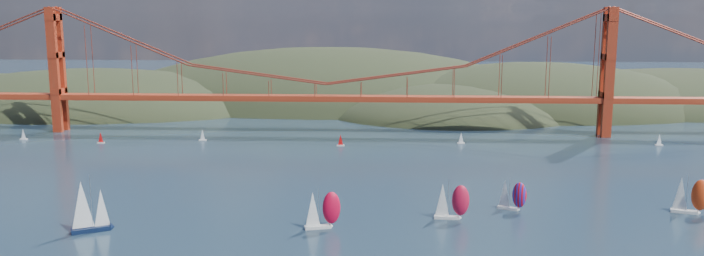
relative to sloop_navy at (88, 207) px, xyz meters
name	(u,v)px	position (x,y,z in m)	size (l,w,h in m)	color
headlands	(419,125)	(91.86, 236.08, -18.83)	(725.00, 225.00, 96.00)	black
bridge	(323,60)	(45.16, 137.79, 25.87)	(552.00, 12.00, 55.00)	#992D15
sloop_navy	(88,207)	(0.00, 0.00, 0.00)	(9.89, 8.19, 14.43)	black
racer_0	(322,209)	(57.15, 5.66, -1.39)	(9.40, 5.49, 10.54)	silver
racer_1	(451,201)	(90.16, 15.11, -1.43)	(9.18, 3.90, 10.45)	silver
racer_2	(690,195)	(154.70, 23.47, -1.25)	(9.68, 5.97, 10.84)	white
racer_rwb	(512,195)	(107.47, 24.29, -2.09)	(8.07, 5.84, 9.06)	white
distant_boat_1	(23,134)	(-79.12, 116.27, -3.96)	(3.00, 2.00, 4.70)	silver
distant_boat_2	(101,137)	(-43.51, 110.35, -3.96)	(3.00, 2.00, 4.70)	silver
distant_boat_3	(202,135)	(-3.47, 118.11, -3.96)	(3.00, 2.00, 4.70)	silver
distant_boat_4	(659,140)	(182.61, 117.10, -3.96)	(3.00, 2.00, 4.70)	silver
distant_boat_8	(461,138)	(103.48, 116.79, -3.96)	(3.00, 2.00, 4.70)	silver
distant_boat_9	(341,140)	(54.80, 109.69, -3.96)	(3.00, 2.00, 4.70)	silver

